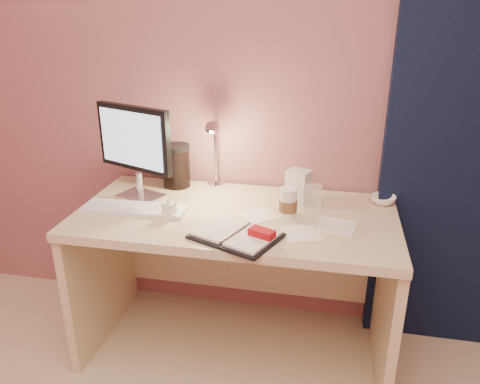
% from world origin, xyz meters
% --- Properties ---
extents(room, '(3.50, 3.50, 3.50)m').
position_xyz_m(room, '(0.95, 1.69, 1.14)').
color(room, '#C6B28E').
rests_on(room, ground).
extents(desk, '(1.40, 0.70, 0.73)m').
position_xyz_m(desk, '(0.00, 1.45, 0.50)').
color(desk, beige).
rests_on(desk, ground).
extents(monitor, '(0.39, 0.21, 0.44)m').
position_xyz_m(monitor, '(-0.48, 1.46, 0.99)').
color(monitor, silver).
rests_on(monitor, desk).
extents(keyboard, '(0.47, 0.15, 0.02)m').
position_xyz_m(keyboard, '(-0.44, 1.31, 0.74)').
color(keyboard, white).
rests_on(keyboard, desk).
extents(planner, '(0.39, 0.34, 0.05)m').
position_xyz_m(planner, '(0.06, 1.15, 0.74)').
color(planner, black).
rests_on(planner, desk).
extents(paper_a, '(0.19, 0.19, 0.00)m').
position_xyz_m(paper_a, '(0.30, 1.23, 0.73)').
color(paper_a, silver).
rests_on(paper_a, desk).
extents(paper_b, '(0.18, 0.18, 0.00)m').
position_xyz_m(paper_b, '(0.44, 1.33, 0.73)').
color(paper_b, silver).
rests_on(paper_b, desk).
extents(paper_c, '(0.18, 0.18, 0.00)m').
position_xyz_m(paper_c, '(0.11, 1.37, 0.73)').
color(paper_c, silver).
rests_on(paper_c, desk).
extents(coffee_cup, '(0.08, 0.08, 0.13)m').
position_xyz_m(coffee_cup, '(0.23, 1.39, 0.79)').
color(coffee_cup, white).
rests_on(coffee_cup, desk).
extents(clear_cup, '(0.07, 0.07, 0.13)m').
position_xyz_m(clear_cup, '(0.33, 1.44, 0.79)').
color(clear_cup, white).
rests_on(clear_cup, desk).
extents(bowl, '(0.15, 0.15, 0.04)m').
position_xyz_m(bowl, '(0.64, 1.62, 0.75)').
color(bowl, white).
rests_on(bowl, desk).
extents(lotion_bottle, '(0.06, 0.06, 0.10)m').
position_xyz_m(lotion_bottle, '(-0.27, 1.27, 0.78)').
color(lotion_bottle, white).
rests_on(lotion_bottle, desk).
extents(dark_jar, '(0.13, 0.13, 0.19)m').
position_xyz_m(dark_jar, '(-0.36, 1.65, 0.83)').
color(dark_jar, black).
rests_on(dark_jar, desk).
extents(product_box, '(0.13, 0.11, 0.15)m').
position_xyz_m(product_box, '(0.26, 1.56, 0.81)').
color(product_box, silver).
rests_on(product_box, desk).
extents(desk_lamp, '(0.10, 0.22, 0.36)m').
position_xyz_m(desk_lamp, '(-0.18, 1.60, 0.95)').
color(desk_lamp, silver).
rests_on(desk_lamp, desk).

